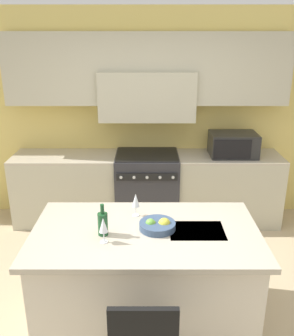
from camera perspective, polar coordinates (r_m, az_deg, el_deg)
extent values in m
plane|color=tan|center=(3.54, 0.06, -22.33)|extent=(10.00, 10.00, 0.00)
cube|color=#DBC166|center=(4.98, 0.12, 7.95)|extent=(10.00, 0.06, 2.70)
cube|color=#B2AD93|center=(4.69, 0.12, 14.93)|extent=(3.43, 0.34, 0.85)
cube|color=#B2AD93|center=(4.70, 0.12, 10.94)|extent=(1.18, 0.40, 0.60)
cube|color=#B2AD93|center=(5.04, -12.01, -3.20)|extent=(1.32, 0.62, 0.88)
cube|color=#B2A893|center=(4.89, -12.38, 1.73)|extent=(1.32, 0.62, 0.03)
cube|color=#B2AD93|center=(5.04, 12.22, -3.22)|extent=(1.32, 0.62, 0.88)
cube|color=#B2A893|center=(4.88, 12.61, 1.71)|extent=(1.32, 0.62, 0.03)
cube|color=#2D2D33|center=(4.90, 0.11, -3.14)|extent=(0.80, 0.66, 0.93)
cube|color=black|center=(4.74, 0.11, 2.08)|extent=(0.76, 0.61, 0.01)
cube|color=black|center=(4.47, 0.10, -1.37)|extent=(0.73, 0.02, 0.09)
cylinder|color=silver|center=(4.47, -3.88, -1.41)|extent=(0.04, 0.02, 0.04)
cylinder|color=silver|center=(4.47, -1.89, -1.42)|extent=(0.04, 0.02, 0.04)
cylinder|color=silver|center=(4.46, 0.10, -1.42)|extent=(0.04, 0.02, 0.04)
cylinder|color=silver|center=(4.47, 2.10, -1.42)|extent=(0.04, 0.02, 0.04)
cylinder|color=silver|center=(4.47, 4.09, -1.42)|extent=(0.04, 0.02, 0.04)
cube|color=black|center=(4.84, 13.10, 3.51)|extent=(0.58, 0.41, 0.29)
cube|color=black|center=(4.63, 13.02, 2.78)|extent=(0.45, 0.01, 0.24)
cube|color=beige|center=(3.30, -0.15, -16.56)|extent=(1.72, 0.97, 0.84)
cube|color=#B2A893|center=(3.06, -0.16, -9.86)|extent=(1.83, 1.05, 0.04)
cube|color=#2D2D30|center=(3.07, 7.66, -9.52)|extent=(0.44, 0.32, 0.01)
cylinder|color=#B2B2B7|center=(3.24, 7.25, -7.80)|extent=(0.02, 0.02, 0.00)
cylinder|color=#194723|center=(2.97, -6.67, -8.49)|extent=(0.08, 0.08, 0.18)
cylinder|color=#194723|center=(2.91, -6.78, -6.21)|extent=(0.03, 0.03, 0.08)
cylinder|color=white|center=(2.91, -6.50, -11.10)|extent=(0.06, 0.06, 0.01)
cylinder|color=white|center=(2.89, -6.53, -10.35)|extent=(0.01, 0.01, 0.08)
cone|color=white|center=(2.84, -6.61, -8.60)|extent=(0.07, 0.07, 0.12)
cylinder|color=white|center=(3.27, -1.63, -7.20)|extent=(0.06, 0.06, 0.01)
cylinder|color=white|center=(3.26, -1.64, -6.51)|extent=(0.01, 0.01, 0.08)
cone|color=white|center=(3.21, -1.66, -4.92)|extent=(0.07, 0.07, 0.12)
cylinder|color=#384C6B|center=(3.06, 1.66, -8.78)|extent=(0.29, 0.29, 0.06)
sphere|color=#66A83D|center=(3.05, 0.60, -8.48)|extent=(0.08, 0.08, 0.08)
sphere|color=gold|center=(3.05, 2.73, -8.50)|extent=(0.10, 0.10, 0.10)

